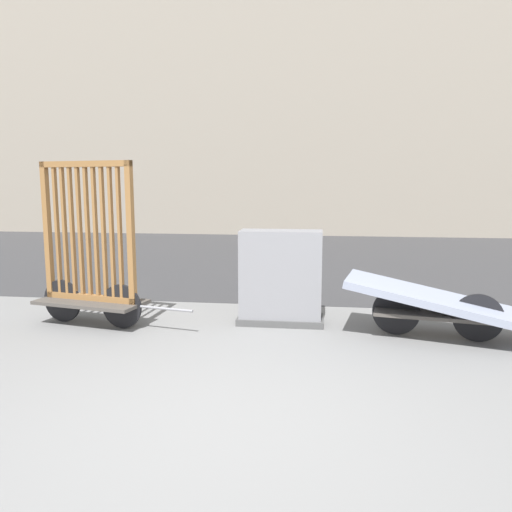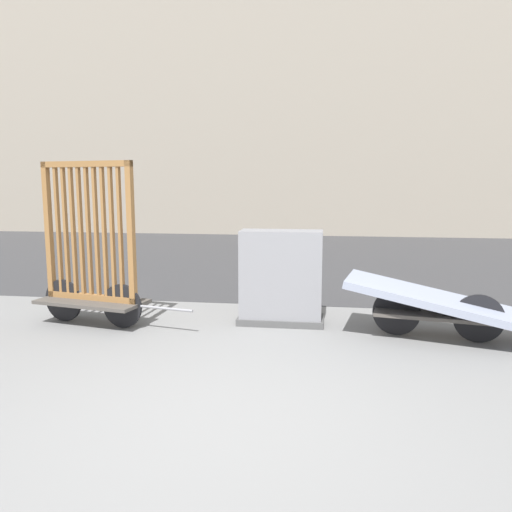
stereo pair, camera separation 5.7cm
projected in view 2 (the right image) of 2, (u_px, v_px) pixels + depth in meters
ground_plane at (212, 422)px, 3.59m from camera, size 60.00×60.00×0.00m
road_strip at (292, 256)px, 11.67m from camera, size 56.00×9.44×0.01m
building_facade at (307, 74)px, 17.46m from camera, size 48.00×4.00×10.98m
bike_cart_with_bedframe at (91, 266)px, 5.97m from camera, size 2.03×0.82×1.96m
bike_cart_with_mattress at (437, 304)px, 5.46m from camera, size 2.38×1.16×0.66m
utility_cabinet at (281, 281)px, 6.05m from camera, size 1.04×0.47×1.14m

